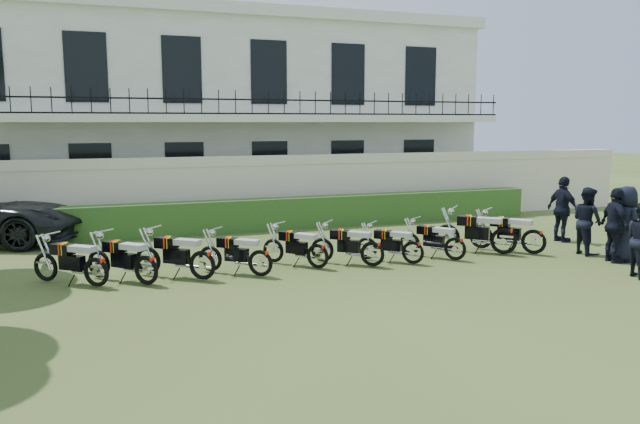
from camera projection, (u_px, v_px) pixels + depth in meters
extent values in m
plane|color=#37461C|center=(331.00, 289.00, 12.72)|extent=(100.00, 100.00, 0.00)
cube|color=beige|center=(242.00, 197.00, 20.01)|extent=(30.00, 0.30, 2.00)
cube|color=beige|center=(241.00, 161.00, 19.84)|extent=(30.00, 0.35, 0.30)
cube|color=#284D1B|center=(279.00, 214.00, 19.68)|extent=(18.00, 0.60, 1.00)
cube|color=white|center=(207.00, 119.00, 25.23)|extent=(20.00, 8.00, 7.00)
cube|color=white|center=(205.00, 25.00, 24.70)|extent=(20.40, 8.40, 0.40)
cube|color=white|center=(232.00, 118.00, 20.86)|extent=(20.00, 1.40, 0.25)
cube|color=black|center=(235.00, 99.00, 20.17)|extent=(20.00, 0.05, 0.05)
cube|color=black|center=(236.00, 113.00, 20.23)|extent=(20.00, 0.05, 0.05)
cube|color=black|center=(92.00, 177.00, 20.27)|extent=(1.30, 0.12, 2.20)
cube|color=black|center=(86.00, 67.00, 19.77)|extent=(1.30, 0.12, 2.20)
cube|color=black|center=(185.00, 174.00, 21.29)|extent=(1.30, 0.12, 2.20)
cube|color=black|center=(182.00, 70.00, 20.79)|extent=(1.30, 0.12, 2.20)
cube|color=black|center=(270.00, 172.00, 22.31)|extent=(1.30, 0.12, 2.20)
cube|color=black|center=(269.00, 72.00, 21.81)|extent=(1.30, 0.12, 2.20)
cube|color=black|center=(347.00, 170.00, 23.33)|extent=(1.30, 0.12, 2.20)
cube|color=black|center=(348.00, 74.00, 22.83)|extent=(1.30, 0.12, 2.20)
cube|color=black|center=(418.00, 168.00, 24.35)|extent=(1.30, 0.12, 2.20)
cube|color=black|center=(420.00, 77.00, 23.84)|extent=(1.30, 0.12, 2.20)
torus|color=black|center=(123.00, 276.00, 12.54)|extent=(0.53, 0.47, 0.62)
torus|color=black|center=(71.00, 271.00, 12.98)|extent=(0.53, 0.47, 0.62)
cube|color=black|center=(98.00, 266.00, 12.72)|extent=(0.54, 0.50, 0.30)
cube|color=black|center=(88.00, 253.00, 12.76)|extent=(0.52, 0.49, 0.22)
cube|color=red|center=(88.00, 252.00, 12.76)|extent=(0.17, 0.28, 0.23)
cube|color=yellow|center=(90.00, 252.00, 12.74)|extent=(0.14, 0.27, 0.23)
cube|color=#B0B0B0|center=(108.00, 252.00, 12.58)|extent=(0.58, 0.54, 0.12)
cylinder|color=silver|center=(75.00, 237.00, 12.83)|extent=(0.41, 0.48, 0.03)
torus|color=black|center=(172.00, 275.00, 12.63)|extent=(0.49, 0.51, 0.62)
torus|color=black|center=(122.00, 268.00, 13.20)|extent=(0.49, 0.51, 0.62)
cube|color=black|center=(148.00, 265.00, 12.87)|extent=(0.52, 0.53, 0.30)
cube|color=black|center=(139.00, 251.00, 12.93)|extent=(0.51, 0.51, 0.22)
cube|color=red|center=(139.00, 250.00, 12.93)|extent=(0.19, 0.28, 0.23)
cube|color=yellow|center=(141.00, 250.00, 12.91)|extent=(0.17, 0.27, 0.23)
cube|color=#B0B0B0|center=(158.00, 251.00, 12.71)|extent=(0.56, 0.57, 0.12)
cylinder|color=silver|center=(126.00, 235.00, 13.03)|extent=(0.46, 0.44, 0.03)
torus|color=black|center=(231.00, 269.00, 13.10)|extent=(0.55, 0.48, 0.64)
torus|color=black|center=(175.00, 264.00, 13.54)|extent=(0.55, 0.48, 0.64)
cube|color=black|center=(204.00, 260.00, 13.28)|extent=(0.56, 0.51, 0.31)
cube|color=black|center=(194.00, 246.00, 13.32)|extent=(0.54, 0.51, 0.23)
cube|color=red|center=(194.00, 245.00, 13.32)|extent=(0.17, 0.29, 0.24)
cube|color=yellow|center=(197.00, 246.00, 13.30)|extent=(0.14, 0.28, 0.24)
cube|color=#B0B0B0|center=(216.00, 246.00, 13.14)|extent=(0.60, 0.56, 0.13)
cylinder|color=silver|center=(180.00, 231.00, 13.38)|extent=(0.42, 0.51, 0.03)
torus|color=black|center=(287.00, 267.00, 13.41)|extent=(0.50, 0.45, 0.59)
torus|color=black|center=(235.00, 262.00, 13.86)|extent=(0.50, 0.45, 0.59)
cube|color=black|center=(262.00, 258.00, 13.59)|extent=(0.52, 0.48, 0.29)
cube|color=black|center=(253.00, 246.00, 13.64)|extent=(0.49, 0.48, 0.21)
cube|color=red|center=(253.00, 245.00, 13.63)|extent=(0.17, 0.27, 0.22)
cube|color=yellow|center=(255.00, 245.00, 13.61)|extent=(0.14, 0.26, 0.22)
cube|color=#B0B0B0|center=(273.00, 245.00, 13.46)|extent=(0.55, 0.53, 0.12)
cylinder|color=silver|center=(240.00, 232.00, 13.70)|extent=(0.40, 0.46, 0.03)
torus|color=black|center=(341.00, 260.00, 14.07)|extent=(0.44, 0.50, 0.58)
torus|color=black|center=(295.00, 254.00, 14.68)|extent=(0.44, 0.50, 0.58)
cube|color=black|center=(319.00, 251.00, 14.33)|extent=(0.47, 0.51, 0.29)
cube|color=black|center=(311.00, 240.00, 14.40)|extent=(0.46, 0.49, 0.21)
cube|color=red|center=(311.00, 239.00, 14.40)|extent=(0.19, 0.26, 0.22)
cube|color=yellow|center=(313.00, 239.00, 14.37)|extent=(0.17, 0.25, 0.22)
cube|color=#B0B0B0|center=(329.00, 240.00, 14.16)|extent=(0.51, 0.55, 0.11)
cylinder|color=silver|center=(300.00, 226.00, 14.51)|extent=(0.46, 0.39, 0.03)
torus|color=black|center=(399.00, 257.00, 14.34)|extent=(0.50, 0.46, 0.59)
torus|color=black|center=(347.00, 253.00, 14.81)|extent=(0.50, 0.46, 0.59)
cube|color=black|center=(374.00, 249.00, 14.53)|extent=(0.51, 0.49, 0.29)
cube|color=black|center=(365.00, 237.00, 14.58)|extent=(0.49, 0.48, 0.21)
cube|color=red|center=(365.00, 237.00, 14.58)|extent=(0.17, 0.27, 0.22)
cube|color=yellow|center=(368.00, 237.00, 14.56)|extent=(0.14, 0.26, 0.22)
cube|color=#B0B0B0|center=(385.00, 237.00, 14.39)|extent=(0.55, 0.53, 0.12)
cylinder|color=silver|center=(353.00, 224.00, 14.65)|extent=(0.41, 0.45, 0.03)
torus|color=black|center=(437.00, 256.00, 14.58)|extent=(0.44, 0.45, 0.55)
torus|color=black|center=(389.00, 251.00, 15.09)|extent=(0.44, 0.45, 0.55)
cube|color=black|center=(415.00, 248.00, 14.80)|extent=(0.46, 0.47, 0.27)
cube|color=black|center=(407.00, 237.00, 14.85)|extent=(0.45, 0.46, 0.20)
cube|color=red|center=(407.00, 237.00, 14.85)|extent=(0.17, 0.25, 0.21)
cube|color=yellow|center=(409.00, 237.00, 14.83)|extent=(0.15, 0.24, 0.21)
cube|color=#B0B0B0|center=(425.00, 237.00, 14.65)|extent=(0.50, 0.51, 0.11)
cylinder|color=silver|center=(395.00, 225.00, 14.94)|extent=(0.41, 0.40, 0.03)
torus|color=black|center=(479.00, 253.00, 14.90)|extent=(0.41, 0.51, 0.57)
torus|color=black|center=(432.00, 247.00, 15.56)|extent=(0.41, 0.51, 0.57)
cube|color=black|center=(457.00, 244.00, 15.18)|extent=(0.44, 0.51, 0.28)
cube|color=black|center=(449.00, 233.00, 15.26)|extent=(0.44, 0.48, 0.21)
cube|color=red|center=(449.00, 233.00, 15.26)|extent=(0.20, 0.25, 0.21)
cube|color=yellow|center=(451.00, 233.00, 15.23)|extent=(0.18, 0.24, 0.21)
cube|color=#B0B0B0|center=(467.00, 234.00, 15.00)|extent=(0.48, 0.55, 0.11)
cylinder|color=silver|center=(438.00, 221.00, 15.39)|extent=(0.47, 0.35, 0.03)
torus|color=black|center=(533.00, 245.00, 15.61)|extent=(0.56, 0.55, 0.68)
torus|color=black|center=(475.00, 240.00, 16.20)|extent=(0.56, 0.55, 0.68)
cube|color=black|center=(506.00, 236.00, 15.86)|extent=(0.58, 0.57, 0.33)
cube|color=black|center=(496.00, 224.00, 15.92)|extent=(0.56, 0.56, 0.24)
cube|color=red|center=(496.00, 223.00, 15.92)|extent=(0.20, 0.31, 0.26)
cube|color=yellow|center=(499.00, 223.00, 15.89)|extent=(0.17, 0.30, 0.26)
cube|color=#B0B0B0|center=(519.00, 223.00, 15.69)|extent=(0.62, 0.62, 0.13)
cylinder|color=silver|center=(482.00, 210.00, 16.02)|extent=(0.49, 0.50, 0.03)
torus|color=black|center=(562.00, 246.00, 15.55)|extent=(0.47, 0.57, 0.64)
torus|color=black|center=(507.00, 240.00, 16.28)|extent=(0.47, 0.57, 0.64)
cube|color=black|center=(536.00, 237.00, 15.86)|extent=(0.50, 0.57, 0.32)
cube|color=black|center=(527.00, 225.00, 15.95)|extent=(0.50, 0.54, 0.23)
cube|color=red|center=(527.00, 225.00, 15.95)|extent=(0.22, 0.28, 0.24)
cube|color=yellow|center=(529.00, 225.00, 15.92)|extent=(0.20, 0.27, 0.24)
cube|color=#B0B0B0|center=(548.00, 225.00, 15.66)|extent=(0.55, 0.61, 0.13)
cylinder|color=silver|center=(514.00, 212.00, 16.08)|extent=(0.52, 0.41, 0.03)
imported|color=black|center=(615.00, 225.00, 15.02)|extent=(0.69, 1.14, 1.82)
imported|color=black|center=(625.00, 224.00, 15.15)|extent=(0.73, 0.99, 1.85)
imported|color=black|center=(587.00, 221.00, 15.96)|extent=(0.73, 0.90, 1.74)
imported|color=black|center=(563.00, 209.00, 17.62)|extent=(0.52, 1.12, 1.86)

